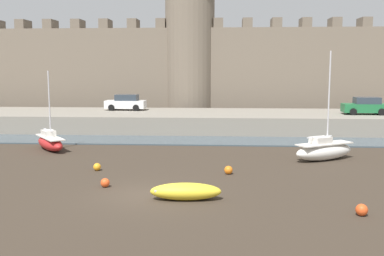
% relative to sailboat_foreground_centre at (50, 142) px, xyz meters
% --- Properties ---
extents(ground_plane, '(160.00, 160.00, 0.00)m').
position_rel_sailboat_foreground_centre_xyz_m(ground_plane, '(8.90, -11.40, -0.59)').
color(ground_plane, '#382D23').
extents(water_channel, '(80.00, 4.50, 0.10)m').
position_rel_sailboat_foreground_centre_xyz_m(water_channel, '(8.90, 4.63, -0.54)').
color(water_channel, '#3D4C56').
rests_on(water_channel, ground).
extents(quay_road, '(69.93, 10.00, 1.69)m').
position_rel_sailboat_foreground_centre_xyz_m(quay_road, '(8.90, 11.88, 0.25)').
color(quay_road, gray).
rests_on(quay_road, ground).
extents(castle, '(64.37, 6.44, 18.60)m').
position_rel_sailboat_foreground_centre_xyz_m(castle, '(8.90, 21.56, 6.02)').
color(castle, '#706354').
rests_on(castle, ground).
extents(sailboat_foreground_centre, '(3.68, 4.29, 5.81)m').
position_rel_sailboat_foreground_centre_xyz_m(sailboat_foreground_centre, '(0.00, 0.00, 0.00)').
color(sailboat_foreground_centre, red).
rests_on(sailboat_foreground_centre, ground).
extents(rowboat_midflat_left, '(3.31, 1.21, 0.79)m').
position_rel_sailboat_foreground_centre_xyz_m(rowboat_midflat_left, '(10.95, -12.06, -0.19)').
color(rowboat_midflat_left, yellow).
rests_on(rowboat_midflat_left, ground).
extents(sailboat_near_channel_right, '(4.61, 3.48, 7.09)m').
position_rel_sailboat_foreground_centre_xyz_m(sailboat_near_channel_right, '(19.31, -2.52, 0.07)').
color(sailboat_near_channel_right, silver).
rests_on(sailboat_near_channel_right, ground).
extents(mooring_buoy_off_centre, '(0.48, 0.48, 0.48)m').
position_rel_sailboat_foreground_centre_xyz_m(mooring_buoy_off_centre, '(13.00, -6.89, -0.36)').
color(mooring_buoy_off_centre, orange).
rests_on(mooring_buoy_off_centre, ground).
extents(mooring_buoy_mid_mud, '(0.45, 0.45, 0.45)m').
position_rel_sailboat_foreground_centre_xyz_m(mooring_buoy_mid_mud, '(5.30, -6.47, -0.37)').
color(mooring_buoy_mid_mud, orange).
rests_on(mooring_buoy_mid_mud, ground).
extents(mooring_buoy_near_channel, '(0.50, 0.50, 0.50)m').
position_rel_sailboat_foreground_centre_xyz_m(mooring_buoy_near_channel, '(18.28, -13.84, -0.35)').
color(mooring_buoy_near_channel, '#E04C1E').
rests_on(mooring_buoy_near_channel, ground).
extents(mooring_buoy_near_shore, '(0.46, 0.46, 0.46)m').
position_rel_sailboat_foreground_centre_xyz_m(mooring_buoy_near_shore, '(6.71, -10.11, -0.36)').
color(mooring_buoy_near_shore, '#E04C1E').
rests_on(mooring_buoy_near_shore, ground).
extents(car_quay_centre_west, '(4.15, 1.98, 1.62)m').
position_rel_sailboat_foreground_centre_xyz_m(car_quay_centre_west, '(26.09, 10.90, 1.88)').
color(car_quay_centre_west, '#1E6638').
rests_on(car_quay_centre_west, quay_road).
extents(car_quay_east, '(4.15, 1.98, 1.62)m').
position_rel_sailboat_foreground_centre_xyz_m(car_quay_east, '(2.79, 13.81, 1.88)').
color(car_quay_east, silver).
rests_on(car_quay_east, quay_road).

